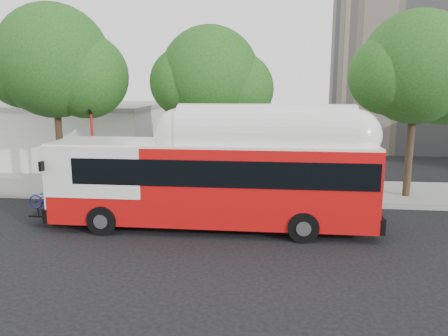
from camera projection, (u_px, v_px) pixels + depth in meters
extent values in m
plane|color=black|center=(215.00, 230.00, 17.36)|extent=(120.00, 120.00, 0.00)
cube|color=gray|center=(230.00, 189.00, 23.69)|extent=(60.00, 5.00, 0.15)
cube|color=gray|center=(225.00, 202.00, 21.15)|extent=(60.00, 0.30, 0.15)
cube|color=maroon|center=(165.00, 200.00, 21.46)|extent=(10.00, 0.32, 0.16)
cylinder|color=#2D2116|center=(59.00, 135.00, 23.06)|extent=(0.36, 0.36, 6.08)
sphere|color=#154C17|center=(54.00, 61.00, 22.32)|extent=(5.80, 5.80, 5.80)
sphere|color=#154C17|center=(86.00, 76.00, 22.50)|extent=(4.35, 4.35, 4.35)
cylinder|color=#2D2116|center=(210.00, 142.00, 22.79)|extent=(0.36, 0.36, 5.44)
sphere|color=#154C17|center=(210.00, 75.00, 22.13)|extent=(5.00, 5.00, 5.00)
sphere|color=#154C17|center=(237.00, 89.00, 22.31)|extent=(3.75, 3.75, 3.75)
cylinder|color=#2D2116|center=(410.00, 142.00, 21.54)|extent=(0.36, 0.36, 5.76)
sphere|color=#154C17|center=(416.00, 67.00, 20.84)|extent=(5.40, 5.40, 5.40)
sphere|color=#154C17|center=(446.00, 83.00, 21.02)|extent=(4.05, 4.05, 4.05)
cube|color=silver|center=(50.00, 134.00, 32.07)|extent=(16.00, 10.00, 4.00)
cube|color=gray|center=(48.00, 106.00, 31.66)|extent=(16.20, 10.20, 0.30)
cube|color=red|center=(212.00, 182.00, 17.31)|extent=(12.55, 2.75, 3.03)
cube|color=black|center=(225.00, 167.00, 17.13)|extent=(11.30, 2.81, 0.99)
cube|color=white|center=(211.00, 143.00, 17.01)|extent=(12.55, 2.67, 0.10)
cube|color=white|center=(265.00, 137.00, 16.74)|extent=(6.70, 2.11, 0.57)
cube|color=black|center=(50.00, 210.00, 18.29)|extent=(0.84, 1.88, 0.06)
imported|color=navy|center=(49.00, 198.00, 18.20)|extent=(0.63, 1.80, 0.94)
cylinder|color=red|center=(93.00, 156.00, 22.12)|extent=(0.13, 0.13, 4.23)
cube|color=black|center=(91.00, 112.00, 21.68)|extent=(0.05, 0.42, 0.26)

